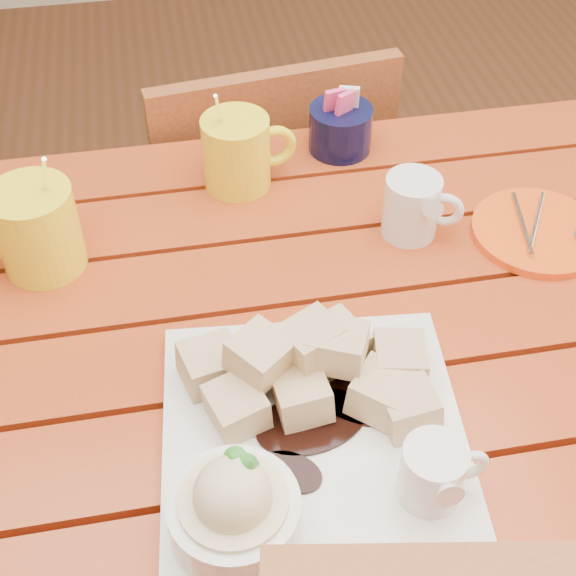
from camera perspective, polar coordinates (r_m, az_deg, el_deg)
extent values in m
cube|color=#A23514|center=(0.75, 4.94, -17.64)|extent=(1.20, 0.11, 0.03)
cube|color=#A23514|center=(0.80, 2.93, -10.54)|extent=(1.20, 0.11, 0.03)
cube|color=#A23514|center=(0.87, 1.28, -4.45)|extent=(1.20, 0.11, 0.03)
cube|color=#A23514|center=(0.95, -0.09, 0.72)|extent=(1.20, 0.11, 0.03)
cube|color=#A23514|center=(1.03, -1.25, 5.07)|extent=(1.20, 0.11, 0.03)
cube|color=#A23514|center=(1.12, -2.24, 8.75)|extent=(1.20, 0.11, 0.03)
cube|color=#A23514|center=(1.17, -2.30, 7.06)|extent=(1.12, 0.04, 0.08)
cylinder|color=#A23514|center=(1.53, 18.93, -0.73)|extent=(0.06, 0.06, 0.72)
cube|color=white|center=(0.77, 1.83, -10.49)|extent=(0.31, 0.31, 0.02)
cube|color=#C08A3A|center=(0.77, 8.61, -8.44)|extent=(0.05, 0.05, 0.04)
cube|color=#C08A3A|center=(0.76, -3.67, -8.43)|extent=(0.06, 0.06, 0.04)
cube|color=#C08A3A|center=(0.77, 0.99, -7.68)|extent=(0.05, 0.05, 0.04)
cube|color=#C08A3A|center=(0.81, 3.33, -3.90)|extent=(0.07, 0.07, 0.04)
cube|color=#C08A3A|center=(0.77, 6.69, -7.42)|extent=(0.07, 0.07, 0.04)
cube|color=#C08A3A|center=(0.76, 3.45, -4.14)|extent=(0.07, 0.07, 0.04)
cube|color=#C08A3A|center=(0.79, -5.57, -5.46)|extent=(0.06, 0.06, 0.04)
cube|color=#C08A3A|center=(0.76, -2.05, -4.80)|extent=(0.07, 0.07, 0.04)
cube|color=#C08A3A|center=(0.80, 7.91, -5.11)|extent=(0.06, 0.06, 0.04)
cube|color=#C08A3A|center=(0.80, -0.59, -4.72)|extent=(0.06, 0.06, 0.04)
cube|color=#C08A3A|center=(0.77, 1.73, -3.77)|extent=(0.07, 0.07, 0.04)
cylinder|color=white|center=(0.70, -3.82, -15.87)|extent=(0.11, 0.11, 0.04)
cylinder|color=#FFF3BB|center=(0.69, -3.87, -15.37)|extent=(0.09, 0.09, 0.03)
sphere|color=#FFF3BB|center=(0.67, -3.96, -14.46)|extent=(0.06, 0.06, 0.06)
cone|color=green|center=(0.65, -2.82, -12.43)|extent=(0.04, 0.04, 0.03)
cone|color=green|center=(0.66, -3.93, -11.93)|extent=(0.03, 0.03, 0.03)
cylinder|color=white|center=(0.72, 10.21, -12.79)|extent=(0.06, 0.06, 0.06)
cylinder|color=black|center=(0.69, 10.48, -11.63)|extent=(0.04, 0.04, 0.01)
cone|color=white|center=(0.68, 11.19, -13.74)|extent=(0.02, 0.02, 0.03)
torus|color=white|center=(0.72, 12.70, -12.20)|extent=(0.04, 0.01, 0.04)
cylinder|color=yellow|center=(0.95, -17.38, 4.01)|extent=(0.09, 0.09, 0.11)
cylinder|color=black|center=(0.92, -17.96, 6.08)|extent=(0.08, 0.08, 0.01)
cylinder|color=silver|center=(0.93, -16.88, 6.27)|extent=(0.03, 0.06, 0.14)
cylinder|color=yellow|center=(1.03, -3.70, 9.58)|extent=(0.09, 0.09, 0.10)
cylinder|color=black|center=(1.01, -3.80, 11.44)|extent=(0.07, 0.07, 0.01)
torus|color=yellow|center=(1.04, -0.99, 10.04)|extent=(0.06, 0.02, 0.06)
cylinder|color=silver|center=(1.02, -4.67, 11.32)|extent=(0.02, 0.06, 0.13)
cylinder|color=white|center=(0.97, 8.75, 5.75)|extent=(0.07, 0.07, 0.08)
cylinder|color=white|center=(0.95, 8.98, 7.41)|extent=(0.05, 0.05, 0.01)
cone|color=white|center=(0.93, 9.52, 5.78)|extent=(0.03, 0.03, 0.03)
torus|color=white|center=(0.98, 10.96, 6.07)|extent=(0.05, 0.03, 0.05)
cylinder|color=black|center=(1.11, 3.74, 11.23)|extent=(0.09, 0.09, 0.06)
cube|color=#FC4489|center=(1.08, 3.28, 13.02)|extent=(0.03, 0.02, 0.04)
cube|color=white|center=(1.09, 4.36, 13.21)|extent=(0.03, 0.02, 0.04)
cube|color=#FC4489|center=(1.08, 4.05, 12.83)|extent=(0.03, 0.02, 0.04)
cylinder|color=#FF5616|center=(1.02, 17.35, 3.84)|extent=(0.16, 0.16, 0.01)
cylinder|color=silver|center=(1.02, 16.35, 4.44)|extent=(0.03, 0.12, 0.01)
cylinder|color=silver|center=(1.02, 17.26, 4.54)|extent=(0.06, 0.10, 0.01)
cube|color=brown|center=(1.55, -2.57, 4.76)|extent=(0.43, 0.43, 0.03)
cylinder|color=brown|center=(1.84, 1.16, 4.02)|extent=(0.03, 0.03, 0.38)
cylinder|color=brown|center=(1.79, -8.87, 1.88)|extent=(0.03, 0.03, 0.38)
cylinder|color=brown|center=(1.62, 4.85, -3.24)|extent=(0.03, 0.03, 0.38)
cylinder|color=brown|center=(1.56, -6.50, -5.95)|extent=(0.03, 0.03, 0.38)
cube|color=brown|center=(1.29, -0.75, 7.33)|extent=(0.38, 0.07, 0.40)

